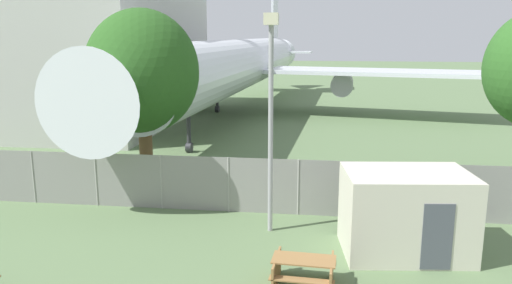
{
  "coord_description": "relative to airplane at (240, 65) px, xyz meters",
  "views": [
    {
      "loc": [
        3.28,
        -6.73,
        6.39
      ],
      "look_at": [
        0.62,
        13.46,
        2.0
      ],
      "focal_mm": 35.0,
      "sensor_mm": 36.0,
      "label": 1
    }
  ],
  "objects": [
    {
      "name": "perimeter_fence",
      "position": [
        3.16,
        -21.97,
        -3.04
      ],
      "size": [
        56.07,
        0.07,
        2.06
      ],
      "color": "gray",
      "rests_on": "ground"
    },
    {
      "name": "light_mast",
      "position": [
        4.86,
        -23.6,
        0.29
      ],
      "size": [
        0.44,
        0.44,
        7.04
      ],
      "color": "#99999E",
      "rests_on": "ground"
    },
    {
      "name": "hangar_building",
      "position": [
        -16.39,
        -2.95,
        1.78
      ],
      "size": [
        24.27,
        20.21,
        13.38
      ],
      "color": "#B2B2AD",
      "rests_on": "ground"
    },
    {
      "name": "picnic_bench_near_cabin",
      "position": [
        6.11,
        -27.22,
        -3.6
      ],
      "size": [
        1.7,
        1.49,
        0.76
      ],
      "rotation": [
        0.0,
        0.0,
        -0.06
      ],
      "color": "olive",
      "rests_on": "ground"
    },
    {
      "name": "portable_cabin",
      "position": [
        9.0,
        -24.77,
        -2.82
      ],
      "size": [
        3.85,
        2.84,
        2.49
      ],
      "rotation": [
        0.0,
        0.0,
        0.11
      ],
      "color": "beige",
      "rests_on": "ground"
    },
    {
      "name": "airplane",
      "position": [
        0.0,
        0.0,
        0.0
      ],
      "size": [
        38.89,
        47.14,
        11.8
      ],
      "rotation": [
        0.0,
        0.0,
        -1.63
      ],
      "color": "white",
      "rests_on": "ground"
    },
    {
      "name": "tree_left_of_cabin",
      "position": [
        -1.08,
        -18.83,
        0.77
      ],
      "size": [
        4.78,
        4.78,
        7.49
      ],
      "color": "brown",
      "rests_on": "ground"
    }
  ]
}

